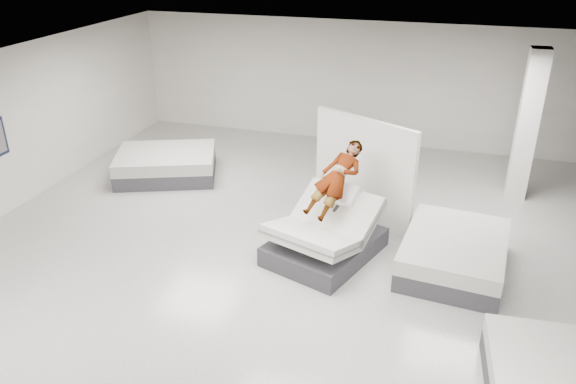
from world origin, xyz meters
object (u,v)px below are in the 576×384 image
Objects in this scene: divider_panel at (363,170)px; column at (527,126)px; person at (336,188)px; flat_bed_right_far at (454,253)px; remote at (336,208)px; hero_bed at (325,237)px; flat_bed_left_far at (166,164)px.

divider_panel is 0.72× the size of column.
column reaches higher than person.
remote is at bearing -170.67° from flat_bed_right_far.
divider_panel is 2.41m from flat_bed_right_far.
hero_bed is 0.89× the size of flat_bed_left_far.
divider_panel is at bearing 77.22° from hero_bed.
column is at bearing 68.48° from remote.
remote is 0.06× the size of divider_panel.
column reaches higher than divider_panel.
flat_bed_left_far is (-4.72, 0.77, -0.75)m from divider_panel.
person is 0.60× the size of flat_bed_left_far.
hero_bed reaches higher than remote.
flat_bed_left_far is 7.94m from column.
divider_panel reaches higher than hero_bed.
hero_bed is 1.03× the size of divider_panel.
hero_bed is 2.21m from flat_bed_right_far.
divider_panel reaches higher than flat_bed_left_far.
column is at bearing 8.94° from flat_bed_left_far.
hero_bed is at bearing -28.36° from flat_bed_left_far.
flat_bed_left_far is at bearing -161.91° from divider_panel.
flat_bed_left_far is at bearing 171.02° from remote.
flat_bed_left_far reaches higher than flat_bed_right_far.
flat_bed_left_far is at bearing 151.64° from hero_bed.
remote is 2.15m from flat_bed_right_far.
divider_panel is at bearing 103.86° from remote.
person reaches higher than hero_bed.
flat_bed_left_far is at bearing 174.65° from person.
flat_bed_right_far is 6.89m from flat_bed_left_far.
person is 0.50× the size of column.
remote reaches higher than flat_bed_left_far.
remote is 0.06× the size of flat_bed_right_far.
remote is at bearing -28.39° from flat_bed_left_far.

